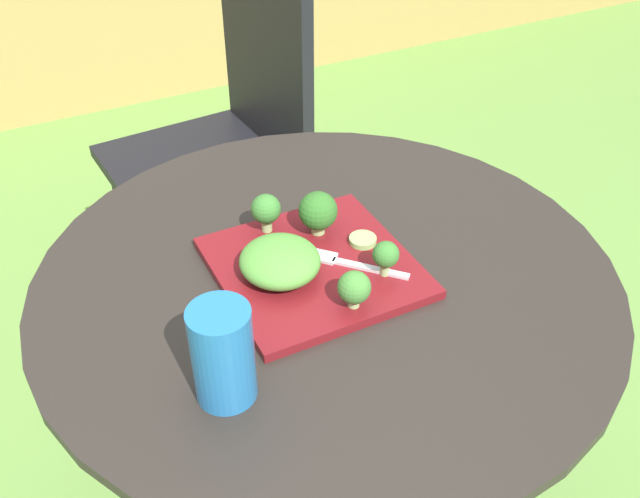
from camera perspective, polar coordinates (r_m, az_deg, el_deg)
patio_table at (r=1.22m, az=0.42°, el=-12.57°), size 0.82×0.82×0.74m
patio_chair at (r=1.85m, az=-7.18°, el=9.79°), size 0.47×0.47×0.90m
salad_plate at (r=1.00m, az=-0.49°, el=-1.47°), size 0.26×0.26×0.01m
drinking_glass at (r=0.81m, az=-7.72°, el=-8.66°), size 0.07×0.07×0.13m
fork at (r=1.00m, az=1.98°, el=-1.11°), size 0.12×0.12×0.00m
lettuce_mound at (r=0.97m, az=-3.22°, el=-0.97°), size 0.11×0.11×0.05m
broccoli_floret_0 at (r=0.97m, az=5.26°, el=-0.50°), size 0.04×0.04×0.05m
broccoli_floret_1 at (r=1.04m, az=-4.33°, el=3.14°), size 0.04×0.04×0.06m
broccoli_floret_2 at (r=1.04m, az=-0.16°, el=3.03°), size 0.06×0.06×0.07m
broccoli_floret_3 at (r=0.91m, az=2.75°, el=-3.11°), size 0.04×0.04×0.05m
cucumber_slice_0 at (r=1.04m, az=3.43°, el=0.72°), size 0.04×0.04×0.01m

